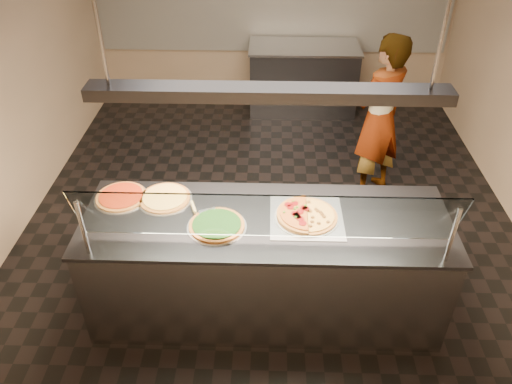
{
  "coord_description": "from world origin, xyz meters",
  "views": [
    {
      "loc": [
        -0.03,
        -4.07,
        3.28
      ],
      "look_at": [
        -0.12,
        -0.96,
        1.02
      ],
      "focal_mm": 35.0,
      "sensor_mm": 36.0,
      "label": 1
    }
  ],
  "objects_px": {
    "serving_counter": "(266,264)",
    "pizza_spatula": "(200,209)",
    "perforated_tray": "(306,217)",
    "pizza_spinach": "(217,225)",
    "prep_table": "(303,78)",
    "heat_lamp_housing": "(268,93)",
    "sneeze_guard": "(266,217)",
    "half_pizza_sausage": "(321,215)",
    "pizza_cheese": "(165,198)",
    "pizza_tomato": "(121,196)",
    "half_pizza_pepperoni": "(292,213)",
    "worker": "(379,119)"
  },
  "relations": [
    {
      "from": "serving_counter",
      "to": "pizza_spatula",
      "type": "xyz_separation_m",
      "value": [
        -0.51,
        0.07,
        0.49
      ]
    },
    {
      "from": "pizza_spatula",
      "to": "perforated_tray",
      "type": "bearing_deg",
      "value": -2.91
    },
    {
      "from": "serving_counter",
      "to": "pizza_spinach",
      "type": "height_order",
      "value": "pizza_spinach"
    },
    {
      "from": "prep_table",
      "to": "heat_lamp_housing",
      "type": "height_order",
      "value": "heat_lamp_housing"
    },
    {
      "from": "sneeze_guard",
      "to": "half_pizza_sausage",
      "type": "height_order",
      "value": "sneeze_guard"
    },
    {
      "from": "pizza_cheese",
      "to": "heat_lamp_housing",
      "type": "relative_size",
      "value": 0.18
    },
    {
      "from": "pizza_tomato",
      "to": "prep_table",
      "type": "height_order",
      "value": "pizza_tomato"
    },
    {
      "from": "sneeze_guard",
      "to": "perforated_tray",
      "type": "xyz_separation_m",
      "value": [
        0.3,
        0.38,
        -0.29
      ]
    },
    {
      "from": "perforated_tray",
      "to": "pizza_tomato",
      "type": "relative_size",
      "value": 1.3
    },
    {
      "from": "pizza_spatula",
      "to": "heat_lamp_housing",
      "type": "distance_m",
      "value": 1.12
    },
    {
      "from": "half_pizza_pepperoni",
      "to": "pizza_cheese",
      "type": "xyz_separation_m",
      "value": [
        -0.99,
        0.2,
        -0.02
      ]
    },
    {
      "from": "half_pizza_pepperoni",
      "to": "pizza_tomato",
      "type": "distance_m",
      "value": 1.36
    },
    {
      "from": "sneeze_guard",
      "to": "pizza_spatula",
      "type": "bearing_deg",
      "value": 140.56
    },
    {
      "from": "serving_counter",
      "to": "heat_lamp_housing",
      "type": "relative_size",
      "value": 1.2
    },
    {
      "from": "sneeze_guard",
      "to": "heat_lamp_housing",
      "type": "relative_size",
      "value": 1.1
    },
    {
      "from": "sneeze_guard",
      "to": "prep_table",
      "type": "bearing_deg",
      "value": 83.45
    },
    {
      "from": "perforated_tray",
      "to": "half_pizza_sausage",
      "type": "bearing_deg",
      "value": -0.85
    },
    {
      "from": "pizza_spinach",
      "to": "pizza_spatula",
      "type": "relative_size",
      "value": 1.85
    },
    {
      "from": "sneeze_guard",
      "to": "heat_lamp_housing",
      "type": "height_order",
      "value": "heat_lamp_housing"
    },
    {
      "from": "prep_table",
      "to": "pizza_tomato",
      "type": "bearing_deg",
      "value": -114.81
    },
    {
      "from": "serving_counter",
      "to": "sneeze_guard",
      "type": "xyz_separation_m",
      "value": [
        0.0,
        -0.34,
        0.76
      ]
    },
    {
      "from": "pizza_spinach",
      "to": "worker",
      "type": "bearing_deg",
      "value": 50.59
    },
    {
      "from": "prep_table",
      "to": "heat_lamp_housing",
      "type": "xyz_separation_m",
      "value": [
        -0.47,
        -3.73,
        1.48
      ]
    },
    {
      "from": "sneeze_guard",
      "to": "heat_lamp_housing",
      "type": "xyz_separation_m",
      "value": [
        0.0,
        0.34,
        0.72
      ]
    },
    {
      "from": "pizza_spatula",
      "to": "worker",
      "type": "height_order",
      "value": "worker"
    },
    {
      "from": "pizza_tomato",
      "to": "pizza_spatula",
      "type": "bearing_deg",
      "value": -14.18
    },
    {
      "from": "pizza_spatula",
      "to": "prep_table",
      "type": "relative_size",
      "value": 0.16
    },
    {
      "from": "half_pizza_sausage",
      "to": "serving_counter",
      "type": "bearing_deg",
      "value": -175.6
    },
    {
      "from": "pizza_spinach",
      "to": "heat_lamp_housing",
      "type": "relative_size",
      "value": 0.19
    },
    {
      "from": "prep_table",
      "to": "heat_lamp_housing",
      "type": "bearing_deg",
      "value": -97.14
    },
    {
      "from": "serving_counter",
      "to": "pizza_spinach",
      "type": "xyz_separation_m",
      "value": [
        -0.36,
        -0.09,
        0.48
      ]
    },
    {
      "from": "half_pizza_pepperoni",
      "to": "worker",
      "type": "relative_size",
      "value": 0.25
    },
    {
      "from": "half_pizza_sausage",
      "to": "heat_lamp_housing",
      "type": "relative_size",
      "value": 0.2
    },
    {
      "from": "sneeze_guard",
      "to": "worker",
      "type": "relative_size",
      "value": 1.42
    },
    {
      "from": "sneeze_guard",
      "to": "perforated_tray",
      "type": "relative_size",
      "value": 4.65
    },
    {
      "from": "pizza_spinach",
      "to": "worker",
      "type": "relative_size",
      "value": 0.25
    },
    {
      "from": "sneeze_guard",
      "to": "prep_table",
      "type": "xyz_separation_m",
      "value": [
        0.47,
        4.07,
        -0.76
      ]
    },
    {
      "from": "heat_lamp_housing",
      "to": "serving_counter",
      "type": "bearing_deg",
      "value": 90.0
    },
    {
      "from": "perforated_tray",
      "to": "heat_lamp_housing",
      "type": "distance_m",
      "value": 1.06
    },
    {
      "from": "serving_counter",
      "to": "sneeze_guard",
      "type": "bearing_deg",
      "value": -90.0
    },
    {
      "from": "pizza_spinach",
      "to": "pizza_tomato",
      "type": "distance_m",
      "value": 0.85
    },
    {
      "from": "perforated_tray",
      "to": "half_pizza_pepperoni",
      "type": "relative_size",
      "value": 1.21
    },
    {
      "from": "half_pizza_pepperoni",
      "to": "pizza_spinach",
      "type": "xyz_separation_m",
      "value": [
        -0.55,
        -0.13,
        -0.02
      ]
    },
    {
      "from": "sneeze_guard",
      "to": "pizza_tomato",
      "type": "distance_m",
      "value": 1.32
    },
    {
      "from": "pizza_spinach",
      "to": "pizza_spatula",
      "type": "bearing_deg",
      "value": 131.18
    },
    {
      "from": "pizza_tomato",
      "to": "heat_lamp_housing",
      "type": "bearing_deg",
      "value": -11.61
    },
    {
      "from": "perforated_tray",
      "to": "prep_table",
      "type": "distance_m",
      "value": 3.73
    },
    {
      "from": "sneeze_guard",
      "to": "half_pizza_sausage",
      "type": "xyz_separation_m",
      "value": [
        0.41,
        0.37,
        -0.27
      ]
    },
    {
      "from": "sneeze_guard",
      "to": "worker",
      "type": "distance_m",
      "value": 2.39
    },
    {
      "from": "worker",
      "to": "serving_counter",
      "type": "bearing_deg",
      "value": 18.8
    }
  ]
}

